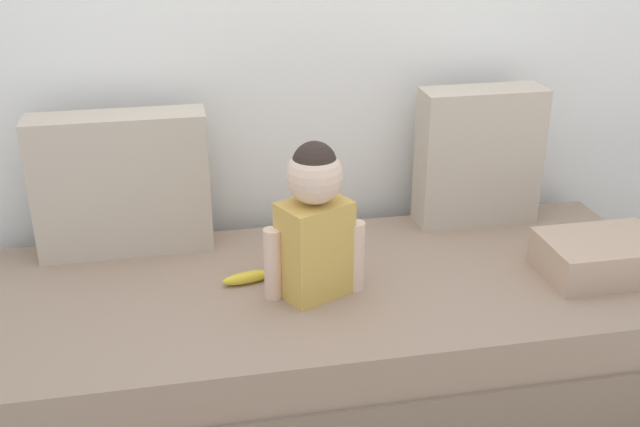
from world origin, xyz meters
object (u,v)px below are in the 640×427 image
at_px(couch, 328,336).
at_px(toddler, 315,219).
at_px(folded_blanket, 602,256).
at_px(banana, 247,278).
at_px(throw_pillow_left, 122,184).
at_px(throw_pillow_right, 478,156).

bearing_deg(couch, toddler, -133.40).
bearing_deg(folded_blanket, couch, 172.54).
distance_m(toddler, banana, 0.34).
relative_size(throw_pillow_left, banana, 3.52).
xyz_separation_m(throw_pillow_left, throw_pillow_right, (1.31, 0.00, 0.01)).
bearing_deg(throw_pillow_right, couch, -150.07).
bearing_deg(banana, couch, -9.42).
bearing_deg(throw_pillow_left, throw_pillow_right, 0.00).
bearing_deg(couch, folded_blanket, -7.46).
bearing_deg(banana, throw_pillow_left, 139.47).
xyz_separation_m(banana, folded_blanket, (1.18, -0.16, 0.04)).
distance_m(throw_pillow_left, toddler, 0.74).
distance_m(throw_pillow_left, banana, 0.56).
height_order(throw_pillow_left, throw_pillow_right, throw_pillow_right).
bearing_deg(toddler, folded_blanket, -3.37).
bearing_deg(throw_pillow_right, throw_pillow_left, 180.00).
xyz_separation_m(throw_pillow_left, toddler, (0.60, -0.44, 0.01)).
relative_size(throw_pillow_left, throw_pillow_right, 1.15).
distance_m(throw_pillow_left, folded_blanket, 1.65).
height_order(banana, folded_blanket, folded_blanket).
bearing_deg(throw_pillow_left, toddler, -36.38).
distance_m(toddler, folded_blanket, 0.99).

